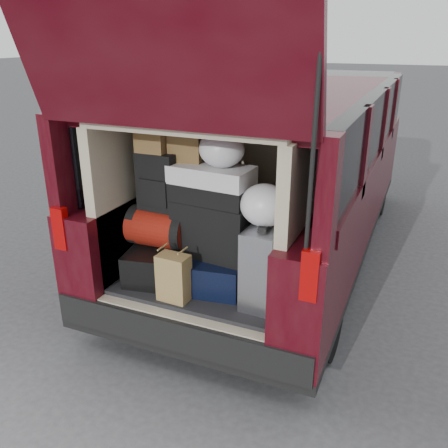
{
  "coord_description": "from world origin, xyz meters",
  "views": [
    {
      "loc": [
        1.33,
        -2.63,
        2.24
      ],
      "look_at": [
        0.12,
        0.2,
        1.01
      ],
      "focal_mm": 38.0,
      "sensor_mm": 36.0,
      "label": 1
    }
  ],
  "objects_px": {
    "silver_roller": "(265,266)",
    "backpack": "(159,181)",
    "black_hardshell": "(163,260)",
    "red_duffel": "(160,228)",
    "kraft_bag": "(174,278)",
    "navy_hardshell": "(215,269)",
    "twotone_duffel": "(212,184)",
    "black_soft_case": "(215,228)"
  },
  "relations": [
    {
      "from": "black_hardshell",
      "to": "backpack",
      "type": "distance_m",
      "value": 0.61
    },
    {
      "from": "silver_roller",
      "to": "kraft_bag",
      "type": "xyz_separation_m",
      "value": [
        -0.58,
        -0.2,
        -0.11
      ]
    },
    {
      "from": "black_hardshell",
      "to": "red_duffel",
      "type": "bearing_deg",
      "value": -160.21
    },
    {
      "from": "black_hardshell",
      "to": "red_duffel",
      "type": "relative_size",
      "value": 1.34
    },
    {
      "from": "black_hardshell",
      "to": "kraft_bag",
      "type": "height_order",
      "value": "kraft_bag"
    },
    {
      "from": "black_soft_case",
      "to": "backpack",
      "type": "distance_m",
      "value": 0.51
    },
    {
      "from": "backpack",
      "to": "twotone_duffel",
      "type": "height_order",
      "value": "backpack"
    },
    {
      "from": "navy_hardshell",
      "to": "black_soft_case",
      "type": "xyz_separation_m",
      "value": [
        -0.01,
        0.03,
        0.31
      ]
    },
    {
      "from": "navy_hardshell",
      "to": "backpack",
      "type": "relative_size",
      "value": 1.26
    },
    {
      "from": "black_soft_case",
      "to": "backpack",
      "type": "relative_size",
      "value": 1.33
    },
    {
      "from": "red_duffel",
      "to": "backpack",
      "type": "xyz_separation_m",
      "value": [
        0.01,
        0.02,
        0.35
      ]
    },
    {
      "from": "silver_roller",
      "to": "black_soft_case",
      "type": "height_order",
      "value": "black_soft_case"
    },
    {
      "from": "black_soft_case",
      "to": "twotone_duffel",
      "type": "distance_m",
      "value": 0.33
    },
    {
      "from": "black_hardshell",
      "to": "silver_roller",
      "type": "bearing_deg",
      "value": -16.46
    },
    {
      "from": "navy_hardshell",
      "to": "backpack",
      "type": "bearing_deg",
      "value": 172.76
    },
    {
      "from": "red_duffel",
      "to": "black_hardshell",
      "type": "bearing_deg",
      "value": 28.54
    },
    {
      "from": "navy_hardshell",
      "to": "black_hardshell",
      "type": "bearing_deg",
      "value": 174.46
    },
    {
      "from": "kraft_bag",
      "to": "red_duffel",
      "type": "bearing_deg",
      "value": 135.64
    },
    {
      "from": "navy_hardshell",
      "to": "twotone_duffel",
      "type": "bearing_deg",
      "value": 144.92
    },
    {
      "from": "navy_hardshell",
      "to": "kraft_bag",
      "type": "bearing_deg",
      "value": -126.74
    },
    {
      "from": "black_hardshell",
      "to": "twotone_duffel",
      "type": "xyz_separation_m",
      "value": [
        0.4,
        0.04,
        0.63
      ]
    },
    {
      "from": "black_hardshell",
      "to": "kraft_bag",
      "type": "distance_m",
      "value": 0.39
    },
    {
      "from": "kraft_bag",
      "to": "black_hardshell",
      "type": "bearing_deg",
      "value": 134.31
    },
    {
      "from": "navy_hardshell",
      "to": "twotone_duffel",
      "type": "distance_m",
      "value": 0.64
    },
    {
      "from": "black_hardshell",
      "to": "black_soft_case",
      "type": "relative_size",
      "value": 1.06
    },
    {
      "from": "kraft_bag",
      "to": "black_soft_case",
      "type": "bearing_deg",
      "value": 68.37
    },
    {
      "from": "backpack",
      "to": "silver_roller",
      "type": "bearing_deg",
      "value": -4.35
    },
    {
      "from": "red_duffel",
      "to": "twotone_duffel",
      "type": "bearing_deg",
      "value": 4.68
    },
    {
      "from": "navy_hardshell",
      "to": "black_soft_case",
      "type": "relative_size",
      "value": 0.94
    },
    {
      "from": "kraft_bag",
      "to": "red_duffel",
      "type": "relative_size",
      "value": 0.75
    },
    {
      "from": "kraft_bag",
      "to": "backpack",
      "type": "distance_m",
      "value": 0.69
    },
    {
      "from": "navy_hardshell",
      "to": "twotone_duffel",
      "type": "xyz_separation_m",
      "value": [
        -0.03,
        0.02,
        0.64
      ]
    },
    {
      "from": "black_hardshell",
      "to": "twotone_duffel",
      "type": "relative_size",
      "value": 1.06
    },
    {
      "from": "black_hardshell",
      "to": "navy_hardshell",
      "type": "relative_size",
      "value": 1.13
    },
    {
      "from": "kraft_bag",
      "to": "navy_hardshell",
      "type": "bearing_deg",
      "value": 64.63
    },
    {
      "from": "silver_roller",
      "to": "black_soft_case",
      "type": "distance_m",
      "value": 0.47
    },
    {
      "from": "navy_hardshell",
      "to": "red_duffel",
      "type": "xyz_separation_m",
      "value": [
        -0.43,
        -0.03,
        0.27
      ]
    },
    {
      "from": "silver_roller",
      "to": "twotone_duffel",
      "type": "bearing_deg",
      "value": 167.1
    },
    {
      "from": "twotone_duffel",
      "to": "red_duffel",
      "type": "bearing_deg",
      "value": -169.03
    },
    {
      "from": "black_soft_case",
      "to": "twotone_duffel",
      "type": "xyz_separation_m",
      "value": [
        -0.02,
        -0.01,
        0.32
      ]
    },
    {
      "from": "navy_hardshell",
      "to": "backpack",
      "type": "distance_m",
      "value": 0.75
    },
    {
      "from": "silver_roller",
      "to": "backpack",
      "type": "xyz_separation_m",
      "value": [
        -0.84,
        0.1,
        0.46
      ]
    }
  ]
}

